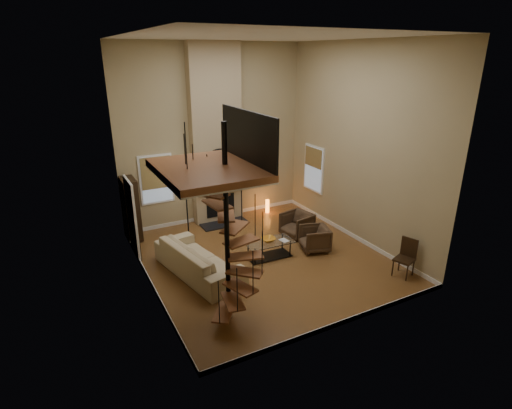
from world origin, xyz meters
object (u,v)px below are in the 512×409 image
armchair_near (299,224)px  coffee_table (269,247)px  floor_lamp (186,194)px  side_chair (406,255)px  sofa (198,259)px  hutch (131,209)px  accent_lamp (267,206)px  armchair_far (317,238)px

armchair_near → coffee_table: 1.69m
floor_lamp → side_chair: (4.05, -4.44, -0.89)m
sofa → coffee_table: size_ratio=2.06×
hutch → accent_lamp: 4.55m
armchair_near → armchair_far: armchair_near is taller
sofa → hutch: bearing=7.7°
armchair_near → accent_lamp: (0.04, 1.99, -0.10)m
hutch → floor_lamp: (1.43, -0.75, 0.46)m
floor_lamp → hutch: bearing=152.3°
side_chair → accent_lamp: bearing=100.9°
sofa → armchair_far: bearing=-107.4°
floor_lamp → side_chair: 6.08m
sofa → accent_lamp: sofa is taller
sofa → side_chair: bearing=-130.2°
sofa → armchair_far: size_ratio=3.60×
coffee_table → side_chair: 3.45m
hutch → accent_lamp: bearing=-0.3°
sofa → accent_lamp: (3.50, 2.75, -0.15)m
sofa → floor_lamp: bearing=-24.1°
coffee_table → accent_lamp: bearing=61.7°
accent_lamp → floor_lamp: bearing=-166.7°
armchair_far → accent_lamp: bearing=-165.9°
sofa → armchair_far: (3.36, -0.32, -0.04)m
sofa → side_chair: side_chair is taller
coffee_table → armchair_near: bearing=29.2°
armchair_near → floor_lamp: (-3.02, 1.27, 1.06)m
armchair_near → coffee_table: armchair_near is taller
sofa → accent_lamp: 4.45m
floor_lamp → side_chair: bearing=-47.6°
sofa → armchair_near: size_ratio=3.34×
coffee_table → hutch: bearing=136.3°
floor_lamp → side_chair: size_ratio=1.81×
armchair_near → accent_lamp: bearing=167.0°
side_chair → floor_lamp: bearing=132.4°
armchair_far → coffee_table: armchair_far is taller
sofa → armchair_near: sofa is taller
coffee_table → side_chair: size_ratio=1.39×
hutch → armchair_near: (4.45, -2.02, -0.60)m
hutch → sofa: 3.00m
hutch → sofa: bearing=-70.4°
sofa → armchair_far: 3.38m
armchair_far → accent_lamp: armchair_far is taller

